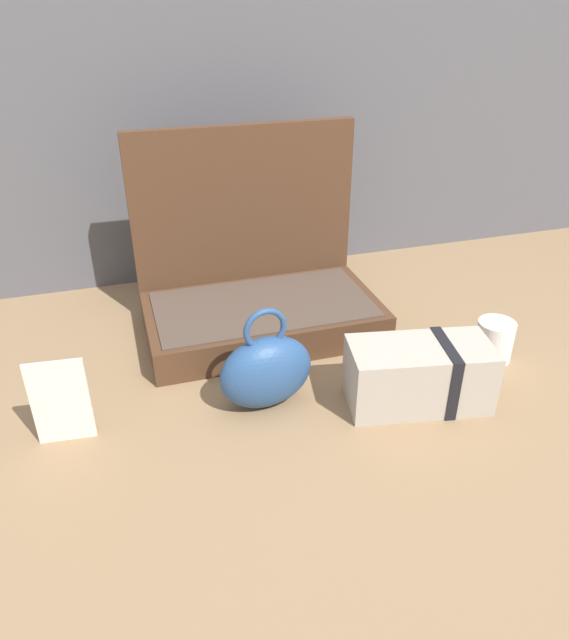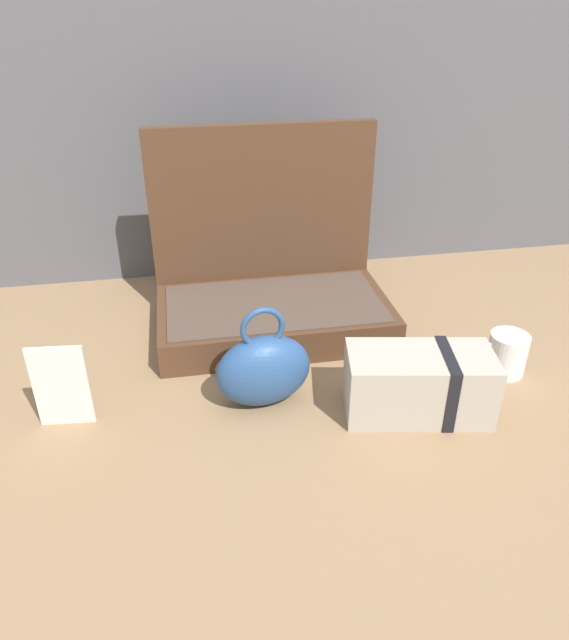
{
  "view_description": "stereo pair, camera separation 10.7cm",
  "coord_description": "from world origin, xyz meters",
  "px_view_note": "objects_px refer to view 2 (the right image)",
  "views": [
    {
      "loc": [
        -0.26,
        -0.91,
        0.69
      ],
      "look_at": [
        0.02,
        -0.02,
        0.16
      ],
      "focal_mm": 33.34,
      "sensor_mm": 36.0,
      "label": 1
    },
    {
      "loc": [
        -0.15,
        -0.94,
        0.69
      ],
      "look_at": [
        0.02,
        -0.02,
        0.16
      ],
      "focal_mm": 33.34,
      "sensor_mm": 36.0,
      "label": 2
    }
  ],
  "objects_px": {
    "open_suitcase": "(271,284)",
    "info_card_left": "(61,386)",
    "teal_pouch_handbag": "(264,369)",
    "cream_toiletry_bag": "(420,384)",
    "coffee_mug": "(506,354)"
  },
  "relations": [
    {
      "from": "open_suitcase",
      "to": "info_card_left",
      "type": "xyz_separation_m",
      "value": [
        -0.42,
        -0.3,
        -0.02
      ]
    },
    {
      "from": "info_card_left",
      "to": "teal_pouch_handbag",
      "type": "bearing_deg",
      "value": 4.55
    },
    {
      "from": "cream_toiletry_bag",
      "to": "info_card_left",
      "type": "xyz_separation_m",
      "value": [
        -0.63,
        0.08,
        0.02
      ]
    },
    {
      "from": "cream_toiletry_bag",
      "to": "coffee_mug",
      "type": "bearing_deg",
      "value": 21.86
    },
    {
      "from": "cream_toiletry_bag",
      "to": "coffee_mug",
      "type": "relative_size",
      "value": 2.48
    },
    {
      "from": "open_suitcase",
      "to": "info_card_left",
      "type": "bearing_deg",
      "value": -144.57
    },
    {
      "from": "info_card_left",
      "to": "open_suitcase",
      "type": "bearing_deg",
      "value": 40.6
    },
    {
      "from": "cream_toiletry_bag",
      "to": "info_card_left",
      "type": "height_order",
      "value": "info_card_left"
    },
    {
      "from": "coffee_mug",
      "to": "teal_pouch_handbag",
      "type": "bearing_deg",
      "value": -178.79
    },
    {
      "from": "coffee_mug",
      "to": "info_card_left",
      "type": "bearing_deg",
      "value": -179.55
    },
    {
      "from": "teal_pouch_handbag",
      "to": "info_card_left",
      "type": "xyz_separation_m",
      "value": [
        -0.35,
        0.0,
        0.01
      ]
    },
    {
      "from": "open_suitcase",
      "to": "cream_toiletry_bag",
      "type": "height_order",
      "value": "open_suitcase"
    },
    {
      "from": "open_suitcase",
      "to": "info_card_left",
      "type": "relative_size",
      "value": 3.19
    },
    {
      "from": "cream_toiletry_bag",
      "to": "coffee_mug",
      "type": "xyz_separation_m",
      "value": [
        0.22,
        0.09,
        -0.02
      ]
    },
    {
      "from": "cream_toiletry_bag",
      "to": "coffee_mug",
      "type": "distance_m",
      "value": 0.23
    }
  ]
}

